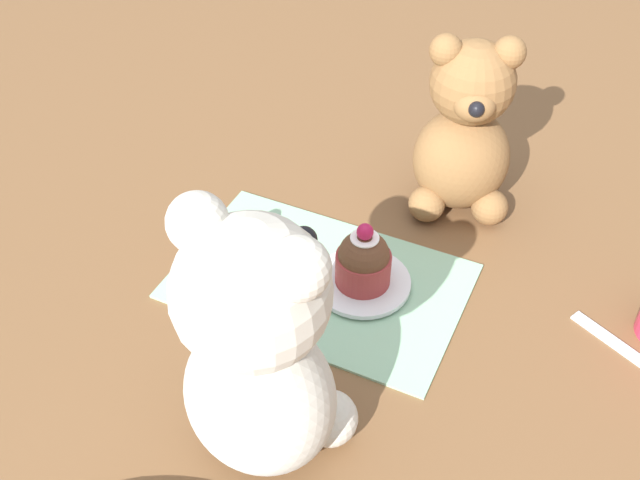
{
  "coord_description": "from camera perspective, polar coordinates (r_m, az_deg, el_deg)",
  "views": [
    {
      "loc": [
        -0.22,
        0.47,
        0.53
      ],
      "look_at": [
        0.0,
        0.0,
        0.06
      ],
      "focal_mm": 42.0,
      "sensor_mm": 36.0,
      "label": 1
    }
  ],
  "objects": [
    {
      "name": "cupcake_near_tan_bear",
      "position": [
        0.71,
        3.33,
        -1.58
      ],
      "size": [
        0.05,
        0.05,
        0.07
      ],
      "color": "#993333",
      "rests_on": "saucer_plate"
    },
    {
      "name": "cupcake_near_cream_bear",
      "position": [
        0.74,
        -7.29,
        -0.33
      ],
      "size": [
        0.05,
        0.05,
        0.07
      ],
      "color": "#993333",
      "rests_on": "knitted_placemat"
    },
    {
      "name": "ground_plane",
      "position": [
        0.74,
        0.0,
        -3.22
      ],
      "size": [
        4.0,
        4.0,
        0.0
      ],
      "primitive_type": "plane",
      "color": "brown"
    },
    {
      "name": "saucer_plate",
      "position": [
        0.73,
        3.25,
        -3.21
      ],
      "size": [
        0.09,
        0.09,
        0.01
      ],
      "primitive_type": "cylinder",
      "color": "silver",
      "rests_on": "knitted_placemat"
    },
    {
      "name": "teddy_bear_tan",
      "position": [
        0.79,
        11.0,
        7.97
      ],
      "size": [
        0.13,
        0.12,
        0.2
      ],
      "rotation": [
        0.0,
        0.0,
        3.5
      ],
      "color": "olive",
      "rests_on": "ground_plane"
    },
    {
      "name": "teaspoon",
      "position": [
        0.73,
        21.93,
        -7.51
      ],
      "size": [
        0.1,
        0.05,
        0.01
      ],
      "primitive_type": "cube",
      "rotation": [
        0.0,
        0.0,
        2.69
      ],
      "color": "silver",
      "rests_on": "ground_plane"
    },
    {
      "name": "teddy_bear_cream",
      "position": [
        0.53,
        -4.64,
        -8.42
      ],
      "size": [
        0.13,
        0.13,
        0.24
      ],
      "rotation": [
        0.0,
        0.0,
        -0.13
      ],
      "color": "beige",
      "rests_on": "ground_plane"
    },
    {
      "name": "knitted_placemat",
      "position": [
        0.74,
        0.0,
        -3.05
      ],
      "size": [
        0.28,
        0.18,
        0.01
      ],
      "primitive_type": "cube",
      "color": "#8EBC99",
      "rests_on": "ground_plane"
    }
  ]
}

